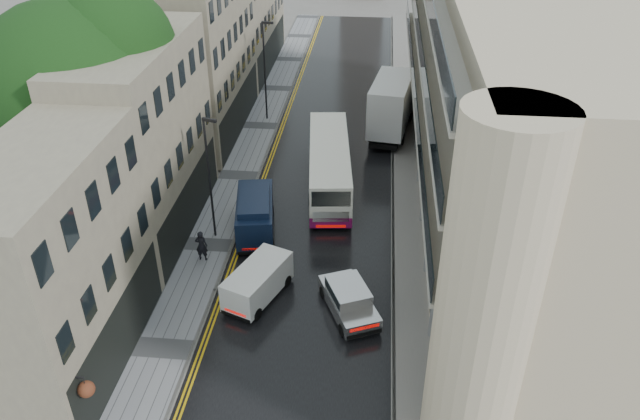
% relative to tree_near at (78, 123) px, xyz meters
% --- Properties ---
extents(road, '(9.00, 85.00, 0.02)m').
position_rel_tree_near_xyz_m(road, '(12.50, 7.50, -6.94)').
color(road, black).
rests_on(road, ground).
extents(left_sidewalk, '(2.70, 85.00, 0.12)m').
position_rel_tree_near_xyz_m(left_sidewalk, '(6.65, 7.50, -6.89)').
color(left_sidewalk, gray).
rests_on(left_sidewalk, ground).
extents(right_sidewalk, '(1.80, 85.00, 0.12)m').
position_rel_tree_near_xyz_m(right_sidewalk, '(17.90, 7.50, -6.89)').
color(right_sidewalk, slate).
rests_on(right_sidewalk, ground).
extents(old_shop_row, '(4.50, 56.00, 12.00)m').
position_rel_tree_near_xyz_m(old_shop_row, '(3.05, 10.00, -0.95)').
color(old_shop_row, gray).
rests_on(old_shop_row, ground).
extents(modern_block, '(8.00, 40.00, 14.00)m').
position_rel_tree_near_xyz_m(modern_block, '(22.80, 6.00, 0.05)').
color(modern_block, '#C8B394').
rests_on(modern_block, ground).
extents(tree_near, '(10.56, 10.56, 13.89)m').
position_rel_tree_near_xyz_m(tree_near, '(0.00, 0.00, 0.00)').
color(tree_near, black).
rests_on(tree_near, ground).
extents(tree_far, '(9.24, 9.24, 12.46)m').
position_rel_tree_near_xyz_m(tree_far, '(0.30, 13.00, -0.72)').
color(tree_far, black).
rests_on(tree_far, ground).
extents(cream_bus, '(3.60, 11.16, 2.99)m').
position_rel_tree_near_xyz_m(cream_bus, '(12.03, 3.53, -5.43)').
color(cream_bus, white).
rests_on(cream_bus, road).
extents(white_lorry, '(3.84, 8.88, 4.51)m').
position_rel_tree_near_xyz_m(white_lorry, '(15.43, 13.91, -4.67)').
color(white_lorry, silver).
rests_on(white_lorry, road).
extents(silver_hatchback, '(3.33, 4.53, 1.56)m').
position_rel_tree_near_xyz_m(silver_hatchback, '(14.69, -7.32, -6.15)').
color(silver_hatchback, '#ACACB0').
rests_on(silver_hatchback, road).
extents(white_van, '(3.17, 4.48, 1.86)m').
position_rel_tree_near_xyz_m(white_van, '(8.97, -6.00, -5.99)').
color(white_van, white).
rests_on(white_van, road).
extents(navy_van, '(2.84, 5.36, 2.60)m').
position_rel_tree_near_xyz_m(navy_van, '(8.41, -1.02, -5.63)').
color(navy_van, black).
rests_on(navy_van, road).
extents(pedestrian, '(0.68, 0.46, 1.82)m').
position_rel_tree_near_xyz_m(pedestrian, '(6.67, -2.22, -5.92)').
color(pedestrian, black).
rests_on(pedestrian, left_sidewalk).
extents(lamp_post_near, '(0.84, 0.41, 7.33)m').
position_rel_tree_near_xyz_m(lamp_post_near, '(6.78, 0.16, -3.16)').
color(lamp_post_near, black).
rests_on(lamp_post_near, left_sidewalk).
extents(lamp_post_far, '(0.89, 0.28, 7.79)m').
position_rel_tree_near_xyz_m(lamp_post_far, '(6.90, 17.24, -2.93)').
color(lamp_post_far, black).
rests_on(lamp_post_far, left_sidewalk).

